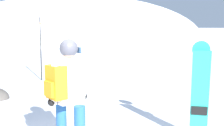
{
  "coord_description": "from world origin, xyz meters",
  "views": [
    {
      "loc": [
        1.45,
        -3.68,
        1.91
      ],
      "look_at": [
        0.03,
        3.06,
        1.0
      ],
      "focal_mm": 47.56,
      "sensor_mm": 36.0,
      "label": 1
    }
  ],
  "objects": [
    {
      "name": "ridge_peak_main",
      "position": [
        -10.9,
        31.79,
        0.0
      ],
      "size": [
        31.06,
        27.96,
        10.76
      ],
      "color": "white",
      "rests_on": "ground"
    },
    {
      "name": "spare_snowboard",
      "position": [
        1.87,
        1.13,
        0.84
      ],
      "size": [
        0.28,
        0.26,
        1.65
      ],
      "color": "#23B7A3",
      "rests_on": "ground"
    },
    {
      "name": "snowboarder_main",
      "position": [
        0.05,
        0.03,
        0.92
      ],
      "size": [
        1.51,
        1.25,
        1.71
      ],
      "color": "orange",
      "rests_on": "ground"
    },
    {
      "name": "piste_marker_near",
      "position": [
        -2.96,
        5.58,
        1.24
      ],
      "size": [
        0.2,
        0.2,
        2.19
      ],
      "color": "black",
      "rests_on": "ground"
    }
  ]
}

